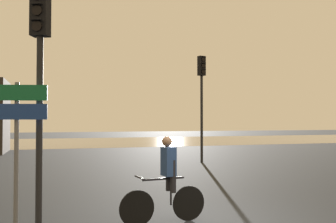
{
  "coord_description": "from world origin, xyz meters",
  "views": [
    {
      "loc": [
        -2.96,
        -6.11,
        1.9
      ],
      "look_at": [
        0.5,
        5.0,
        2.2
      ],
      "focal_mm": 40.0,
      "sensor_mm": 36.0,
      "label": 1
    }
  ],
  "objects_px": {
    "direction_sign_post": "(16,127)",
    "cyclist": "(167,179)",
    "traffic_light_far_right": "(202,89)",
    "traffic_light_near_left": "(40,59)"
  },
  "relations": [
    {
      "from": "direction_sign_post",
      "to": "cyclist",
      "type": "relative_size",
      "value": 1.53
    },
    {
      "from": "traffic_light_far_right",
      "to": "traffic_light_near_left",
      "type": "height_order",
      "value": "traffic_light_far_right"
    },
    {
      "from": "traffic_light_near_left",
      "to": "direction_sign_post",
      "type": "relative_size",
      "value": 1.68
    },
    {
      "from": "traffic_light_far_right",
      "to": "traffic_light_near_left",
      "type": "xyz_separation_m",
      "value": [
        -6.84,
        -8.71,
        -0.34
      ]
    },
    {
      "from": "cyclist",
      "to": "direction_sign_post",
      "type": "bearing_deg",
      "value": 72.28
    },
    {
      "from": "direction_sign_post",
      "to": "traffic_light_far_right",
      "type": "bearing_deg",
      "value": -115.97
    },
    {
      "from": "traffic_light_near_left",
      "to": "cyclist",
      "type": "xyz_separation_m",
      "value": [
        2.28,
        -0.61,
        -2.23
      ]
    },
    {
      "from": "traffic_light_near_left",
      "to": "direction_sign_post",
      "type": "distance_m",
      "value": 1.32
    },
    {
      "from": "traffic_light_far_right",
      "to": "traffic_light_near_left",
      "type": "bearing_deg",
      "value": 35.9
    },
    {
      "from": "traffic_light_far_right",
      "to": "cyclist",
      "type": "bearing_deg",
      "value": 47.96
    }
  ]
}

